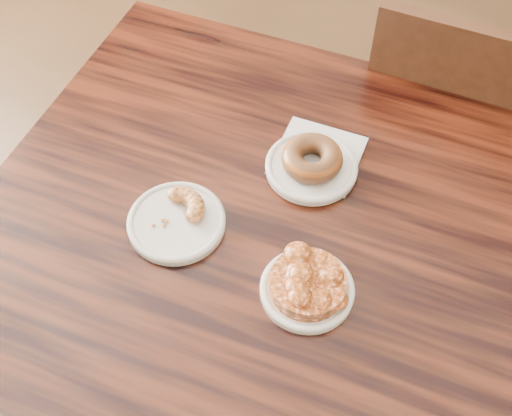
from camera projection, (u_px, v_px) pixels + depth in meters
The scene contains 10 objects.
floor at pixel (348, 388), 1.68m from camera, with size 5.00×5.00×0.00m, color black.
cafe_table at pixel (253, 324), 1.38m from camera, with size 0.94×0.94×0.75m, color black.
chair_far at pixel (468, 128), 1.62m from camera, with size 0.51×0.51×0.90m, color black, non-canonical shape.
napkin at pixel (318, 156), 1.17m from camera, with size 0.15×0.15×0.00m, color silver.
plate_donut at pixel (311, 167), 1.14m from camera, with size 0.16×0.16×0.01m, color silver.
plate_cruller at pixel (177, 222), 1.07m from camera, with size 0.17×0.17×0.01m, color silver.
plate_fritter at pixel (307, 290), 1.00m from camera, with size 0.15×0.15×0.01m, color white.
glazed_donut at pixel (312, 158), 1.12m from camera, with size 0.11×0.11×0.04m, color brown.
apple_fritter at pixel (308, 282), 0.98m from camera, with size 0.16×0.16×0.04m, color #431F07, non-canonical shape.
cruller_fragment at pixel (175, 216), 1.06m from camera, with size 0.10×0.10×0.03m, color #5B3412, non-canonical shape.
Camera 1 is at (0.10, -0.64, 1.64)m, focal length 45.00 mm.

